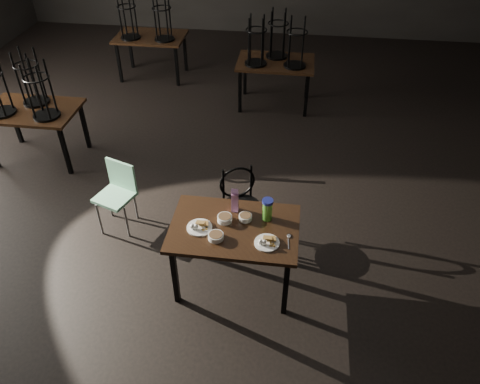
# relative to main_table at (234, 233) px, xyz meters

# --- Properties ---
(room) EXTENTS (12.00, 12.04, 3.22)m
(room) POSITION_rel_main_table_xyz_m (-0.75, 1.16, 1.66)
(room) COLOR black
(room) RESTS_ON ground
(main_table) EXTENTS (1.20, 0.80, 0.75)m
(main_table) POSITION_rel_main_table_xyz_m (0.00, 0.00, 0.00)
(main_table) COLOR black
(main_table) RESTS_ON ground
(plate_left) EXTENTS (0.24, 0.24, 0.08)m
(plate_left) POSITION_rel_main_table_xyz_m (-0.32, -0.06, 0.10)
(plate_left) COLOR white
(plate_left) RESTS_ON main_table
(plate_right) EXTENTS (0.23, 0.23, 0.07)m
(plate_right) POSITION_rel_main_table_xyz_m (0.32, -0.17, 0.10)
(plate_right) COLOR white
(plate_right) RESTS_ON main_table
(bowl_near) EXTENTS (0.14, 0.14, 0.06)m
(bowl_near) POSITION_rel_main_table_xyz_m (-0.10, 0.08, 0.11)
(bowl_near) COLOR white
(bowl_near) RESTS_ON main_table
(bowl_far) EXTENTS (0.13, 0.13, 0.05)m
(bowl_far) POSITION_rel_main_table_xyz_m (0.09, 0.12, 0.11)
(bowl_far) COLOR white
(bowl_far) RESTS_ON main_table
(bowl_big) EXTENTS (0.14, 0.14, 0.05)m
(bowl_big) POSITION_rel_main_table_xyz_m (-0.14, -0.17, 0.11)
(bowl_big) COLOR white
(bowl_big) RESTS_ON main_table
(juice_carton) EXTENTS (0.07, 0.07, 0.26)m
(juice_carton) POSITION_rel_main_table_xyz_m (-0.03, 0.24, 0.20)
(juice_carton) COLOR #8C197E
(juice_carton) RESTS_ON main_table
(water_bottle) EXTENTS (0.12, 0.12, 0.23)m
(water_bottle) POSITION_rel_main_table_xyz_m (0.29, 0.16, 0.20)
(water_bottle) COLOR #63C339
(water_bottle) RESTS_ON main_table
(spoon) EXTENTS (0.05, 0.20, 0.01)m
(spoon) POSITION_rel_main_table_xyz_m (0.51, -0.07, 0.08)
(spoon) COLOR silver
(spoon) RESTS_ON main_table
(bentwood_chair) EXTENTS (0.46, 0.46, 0.86)m
(bentwood_chair) POSITION_rel_main_table_xyz_m (-0.04, 0.69, -0.16)
(bentwood_chair) COLOR black
(bentwood_chair) RESTS_ON ground
(school_chair) EXTENTS (0.48, 0.48, 0.80)m
(school_chair) POSITION_rel_main_table_xyz_m (-1.42, 0.70, -0.19)
(school_chair) COLOR #7DC39B
(school_chair) RESTS_ON ground
(bg_table_left) EXTENTS (1.20, 0.80, 1.48)m
(bg_table_left) POSITION_rel_main_table_xyz_m (-2.96, 1.86, 0.11)
(bg_table_left) COLOR black
(bg_table_left) RESTS_ON ground
(bg_table_right) EXTENTS (1.20, 0.80, 1.48)m
(bg_table_right) POSITION_rel_main_table_xyz_m (0.10, 3.83, 0.11)
(bg_table_right) COLOR black
(bg_table_right) RESTS_ON ground
(bg_table_far) EXTENTS (1.20, 0.80, 1.48)m
(bg_table_far) POSITION_rel_main_table_xyz_m (-2.16, 4.60, 0.08)
(bg_table_far) COLOR black
(bg_table_far) RESTS_ON ground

